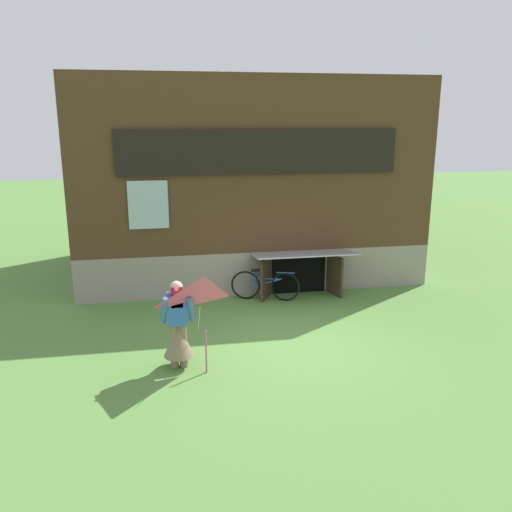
% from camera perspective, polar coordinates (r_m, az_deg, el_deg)
% --- Properties ---
extents(ground_plane, '(60.00, 60.00, 0.00)m').
position_cam_1_polar(ground_plane, '(10.39, 3.50, -9.38)').
color(ground_plane, '#56843D').
extents(log_house, '(8.78, 6.45, 5.21)m').
position_cam_1_polar(log_house, '(15.13, -1.47, 8.51)').
color(log_house, gray).
rests_on(log_house, ground_plane).
extents(person, '(0.61, 0.52, 1.58)m').
position_cam_1_polar(person, '(9.30, -8.38, -8.06)').
color(person, '#7F6B51').
rests_on(person, ground_plane).
extents(kite, '(1.16, 1.09, 1.70)m').
position_cam_1_polar(kite, '(8.57, -5.45, -5.12)').
color(kite, '#E54C7F').
rests_on(kite, ground_plane).
extents(bicycle_blue, '(1.59, 0.55, 0.75)m').
position_cam_1_polar(bicycle_blue, '(12.62, 1.00, -3.17)').
color(bicycle_blue, black).
rests_on(bicycle_blue, ground_plane).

